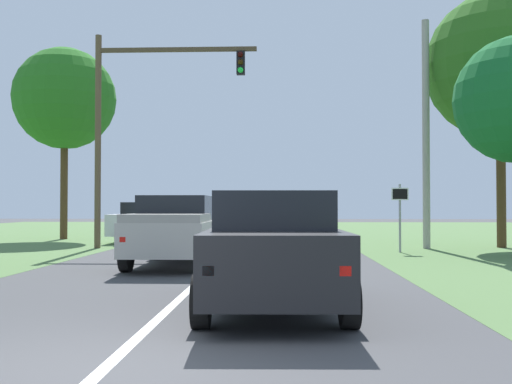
{
  "coord_description": "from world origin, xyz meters",
  "views": [
    {
      "loc": [
        1.77,
        -6.0,
        1.64
      ],
      "look_at": [
        0.91,
        15.55,
        2.14
      ],
      "focal_mm": 42.03,
      "sensor_mm": 36.0,
      "label": 1
    }
  ],
  "objects": [
    {
      "name": "crossing_suv_far",
      "position": [
        -3.6,
        20.07,
        0.95
      ],
      "size": [
        4.33,
        2.24,
        1.8
      ],
      "color": "silver",
      "rests_on": "ground_plane"
    },
    {
      "name": "utility_pole_right",
      "position": [
        7.43,
        17.34,
        4.44
      ],
      "size": [
        0.28,
        0.28,
        8.87
      ],
      "primitive_type": "cylinder",
      "color": "#9E998E",
      "rests_on": "ground_plane"
    },
    {
      "name": "traffic_light",
      "position": [
        -3.83,
        16.99,
        5.37
      ],
      "size": [
        6.32,
        0.4,
        8.33
      ],
      "color": "brown",
      "rests_on": "ground_plane"
    },
    {
      "name": "keep_moving_sign",
      "position": [
        6.01,
        15.33,
        1.55
      ],
      "size": [
        0.6,
        0.09,
        2.41
      ],
      "color": "gray",
      "rests_on": "ground_plane"
    },
    {
      "name": "pickup_truck_lead",
      "position": [
        -1.04,
        10.34,
        0.98
      ],
      "size": [
        2.3,
        5.59,
        1.92
      ],
      "color": "#B7B2A8",
      "rests_on": "ground_plane"
    },
    {
      "name": "extra_tree_2",
      "position": [
        -8.93,
        23.21,
        6.96
      ],
      "size": [
        5.02,
        5.02,
        9.5
      ],
      "color": "#4C351E",
      "rests_on": "ground_plane"
    },
    {
      "name": "oak_tree_right",
      "position": [
        10.5,
        17.97,
        7.21
      ],
      "size": [
        5.85,
        5.85,
        10.15
      ],
      "color": "#4C351E",
      "rests_on": "ground_plane"
    },
    {
      "name": "ground_plane",
      "position": [
        0.0,
        9.77,
        0.0
      ],
      "size": [
        120.0,
        120.0,
        0.0
      ],
      "primitive_type": "plane",
      "color": "#424244"
    },
    {
      "name": "red_suv_near",
      "position": [
        1.66,
        3.63,
        0.99
      ],
      "size": [
        2.33,
        5.01,
        1.86
      ],
      "color": "black",
      "rests_on": "ground_plane"
    }
  ]
}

